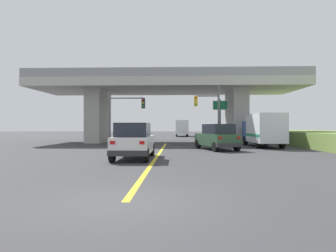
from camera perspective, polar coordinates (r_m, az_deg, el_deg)
name	(u,v)px	position (r m, az deg, el deg)	size (l,w,h in m)	color
ground	(167,142)	(33.86, -0.24, -3.22)	(160.00, 160.00, 0.00)	#353538
overpass_bridge	(167,95)	(34.01, -0.24, 6.01)	(29.87, 9.27, 7.82)	#B7B5AD
lane_divider_stripe	(158,154)	(19.12, -1.88, -5.57)	(0.20, 24.20, 0.01)	yellow
suv_lead	(134,141)	(16.46, -6.72, -2.92)	(2.00, 4.48, 2.02)	silver
suv_crossing	(217,137)	(23.04, 9.55, -2.13)	(3.21, 4.91, 2.02)	#2D4C33
box_truck	(263,130)	(27.50, 18.11, -0.67)	(2.33, 6.62, 2.94)	navy
traffic_signal_nearside	(211,110)	(27.37, 8.33, 3.19)	(2.37, 0.36, 5.56)	#56595E
traffic_signal_farside	(122,111)	(27.33, -8.92, 2.90)	(3.41, 0.36, 5.03)	#56595E
highway_sign	(220,111)	(32.59, 10.20, 2.96)	(1.64, 0.17, 4.85)	#56595E
semi_truck_distant	(182,128)	(55.52, 2.74, -0.38)	(2.33, 6.89, 3.03)	navy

